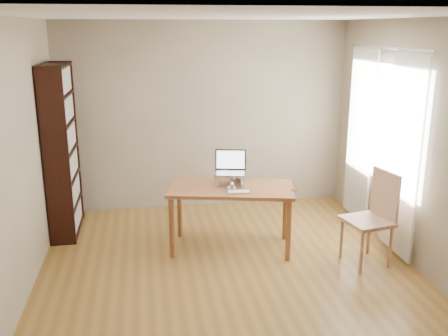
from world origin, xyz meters
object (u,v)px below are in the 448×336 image
laptop (229,167)px  keyboard (239,192)px  bookshelf (62,151)px  chair (375,214)px  cat (230,179)px  desk (231,195)px

laptop → keyboard: laptop is taller
bookshelf → chair: bearing=-22.9°
bookshelf → chair: 3.74m
bookshelf → keyboard: (2.00, -1.04, -0.29)m
cat → keyboard: bearing=-76.8°
laptop → keyboard: (0.05, -0.36, -0.19)m
keyboard → cat: cat is taller
laptop → desk: bearing=-77.3°
cat → chair: size_ratio=0.47×
bookshelf → cat: bookshelf is taller
bookshelf → laptop: 2.07m
chair → keyboard: bearing=152.5°
laptop → keyboard: 0.41m
bookshelf → desk: bookshelf is taller
chair → desk: bearing=145.2°
keyboard → cat: 0.34m
laptop → keyboard: size_ratio=1.51×
desk → cat: cat is taller
desk → cat: (0.01, 0.11, 0.16)m
laptop → keyboard: bearing=-70.0°
desk → chair: (1.46, -0.62, -0.09)m
cat → bookshelf: bearing=167.1°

